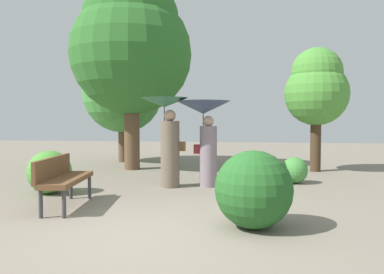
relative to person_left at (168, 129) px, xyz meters
name	(u,v)px	position (x,y,z in m)	size (l,w,h in m)	color
ground_plane	(149,234)	(0.46, -3.28, -1.24)	(40.00, 40.00, 0.00)	gray
person_left	(168,129)	(0.00, 0.00, 0.00)	(1.02, 1.02, 1.92)	#6B5B4C
person_right	(205,124)	(0.79, 0.18, 0.12)	(1.17, 1.17, 1.85)	gray
park_bench	(62,176)	(-1.31, -2.09, -0.73)	(0.70, 1.56, 0.83)	#38383D
tree_near_left	(123,87)	(-2.55, 4.51, 1.35)	(2.73, 2.73, 4.11)	brown
tree_near_right	(316,88)	(3.61, 2.98, 1.11)	(1.76, 1.76, 3.46)	#42301E
tree_mid_left	(131,44)	(-1.64, 2.66, 2.41)	(3.51, 3.51, 5.66)	brown
bush_path_left	(294,170)	(2.76, 0.86, -0.94)	(0.60, 0.60, 0.60)	#428C3D
bush_path_right	(50,172)	(-2.14, -1.04, -0.82)	(0.84, 0.84, 0.84)	#4C9338
bush_behind_bench	(254,189)	(1.77, -2.82, -0.72)	(1.04, 1.04, 1.04)	#235B23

